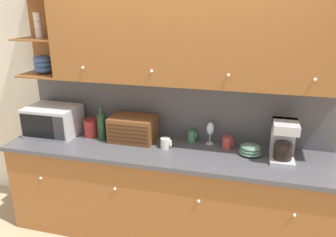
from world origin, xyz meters
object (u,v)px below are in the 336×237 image
object	(u,v)px
mug	(192,136)
bowl_stack_on_counter	(250,150)
microwave	(53,121)
mug_patterned_third	(227,142)
bread_box	(133,129)
storage_canister	(91,128)
coffee_maker	(284,140)
mug_blue_second	(166,143)
wine_glass	(210,129)
wine_bottle	(102,125)

from	to	relation	value
mug	bowl_stack_on_counter	world-z (taller)	mug
microwave	mug	xyz separation A→B (m)	(1.38, 0.18, -0.09)
mug	mug_patterned_third	world-z (taller)	same
bread_box	mug_patterned_third	bearing A→B (deg)	2.97
storage_canister	bread_box	xyz separation A→B (m)	(0.44, 0.00, 0.03)
storage_canister	coffee_maker	distance (m)	1.82
mug	coffee_maker	world-z (taller)	coffee_maker
storage_canister	mug	bearing A→B (deg)	7.34
bread_box	mug_patterned_third	size ratio (longest dim) A/B	3.96
bread_box	mug_blue_second	size ratio (longest dim) A/B	4.21
storage_canister	mug_blue_second	bearing A→B (deg)	-6.76
mug_blue_second	coffee_maker	size ratio (longest dim) A/B	0.29
bread_box	mug	xyz separation A→B (m)	(0.55, 0.12, -0.07)
wine_glass	coffee_maker	bearing A→B (deg)	-15.01
bread_box	mug_blue_second	xyz separation A→B (m)	(0.35, -0.10, -0.07)
mug_patterned_third	coffee_maker	bearing A→B (deg)	-14.43
microwave	bowl_stack_on_counter	bearing A→B (deg)	0.41
bread_box	bowl_stack_on_counter	world-z (taller)	bread_box
storage_canister	wine_glass	size ratio (longest dim) A/B	0.81
wine_bottle	bowl_stack_on_counter	bearing A→B (deg)	0.66
mug_patterned_third	coffee_maker	size ratio (longest dim) A/B	0.31
mug_blue_second	coffee_maker	bearing A→B (deg)	1.41
storage_canister	bowl_stack_on_counter	world-z (taller)	storage_canister
wine_bottle	coffee_maker	size ratio (longest dim) A/B	0.98
bread_box	bowl_stack_on_counter	xyz separation A→B (m)	(1.11, -0.05, -0.07)
mug_patterned_third	bowl_stack_on_counter	size ratio (longest dim) A/B	0.54
storage_canister	mug_patterned_third	distance (m)	1.35
microwave	mug_patterned_third	world-z (taller)	microwave
mug_blue_second	wine_glass	size ratio (longest dim) A/B	0.47
storage_canister	wine_glass	xyz separation A→B (m)	(1.17, 0.10, 0.06)
bread_box	mug	bearing A→B (deg)	12.63
bread_box	coffee_maker	world-z (taller)	coffee_maker
mug	mug_blue_second	bearing A→B (deg)	-132.13
mug_patterned_third	bread_box	bearing A→B (deg)	-177.03
microwave	mug_blue_second	xyz separation A→B (m)	(1.18, -0.04, -0.10)
mug_blue_second	bowl_stack_on_counter	size ratio (longest dim) A/B	0.51
storage_canister	bread_box	distance (m)	0.45
storage_canister	bowl_stack_on_counter	bearing A→B (deg)	-1.54
microwave	bowl_stack_on_counter	xyz separation A→B (m)	(1.94, 0.01, -0.10)
microwave	bread_box	size ratio (longest dim) A/B	1.16
wine_bottle	mug	distance (m)	0.88
wine_bottle	mug_patterned_third	size ratio (longest dim) A/B	3.14
storage_canister	mug_blue_second	distance (m)	0.80
microwave	coffee_maker	bearing A→B (deg)	-0.36
bread_box	mug	distance (m)	0.57
storage_canister	bowl_stack_on_counter	distance (m)	1.55
bowl_stack_on_counter	bread_box	bearing A→B (deg)	177.61
wine_glass	mug_patterned_third	bearing A→B (deg)	-16.64
storage_canister	bowl_stack_on_counter	xyz separation A→B (m)	(1.55, -0.04, -0.04)
bowl_stack_on_counter	coffee_maker	world-z (taller)	coffee_maker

